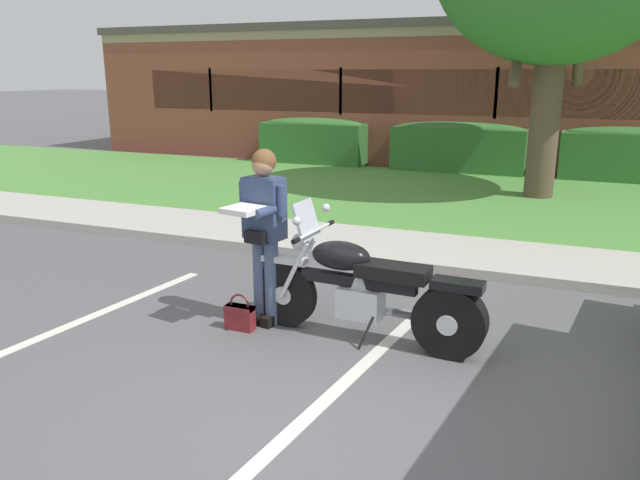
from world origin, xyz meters
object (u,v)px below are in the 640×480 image
(rider_person, at_px, (263,223))
(hedge_center_right, at_px, (632,154))
(handbag, at_px, (240,315))
(hedge_center_left, at_px, (458,146))
(motorcycle, at_px, (371,291))
(brick_building, at_px, (516,91))
(hedge_left, at_px, (314,140))

(rider_person, xyz_separation_m, hedge_center_right, (3.86, 10.16, -0.36))
(handbag, height_order, hedge_center_left, hedge_center_left)
(motorcycle, distance_m, hedge_center_right, 10.55)
(motorcycle, height_order, rider_person, rider_person)
(rider_person, distance_m, brick_building, 15.60)
(motorcycle, xyz_separation_m, brick_building, (-0.27, 15.57, 1.35))
(motorcycle, distance_m, brick_building, 15.63)
(rider_person, bearing_deg, hedge_left, 110.32)
(rider_person, distance_m, hedge_center_left, 10.17)
(motorcycle, bearing_deg, handbag, -169.94)
(handbag, distance_m, hedge_center_left, 10.41)
(hedge_center_right, bearing_deg, rider_person, -110.80)
(motorcycle, height_order, hedge_center_right, motorcycle)
(hedge_center_left, xyz_separation_m, brick_building, (0.77, 5.39, 1.19))
(hedge_left, bearing_deg, brick_building, 49.64)
(motorcycle, height_order, hedge_center_left, motorcycle)
(rider_person, xyz_separation_m, hedge_center_left, (0.05, 10.16, -0.36))
(hedge_left, bearing_deg, hedge_center_right, 0.00)
(brick_building, bearing_deg, hedge_center_left, -98.12)
(motorcycle, relative_size, hedge_center_right, 0.75)
(handbag, bearing_deg, hedge_left, 109.16)
(motorcycle, xyz_separation_m, rider_person, (-1.08, 0.02, 0.52))
(hedge_center_left, bearing_deg, rider_person, -90.27)
(hedge_center_right, bearing_deg, hedge_center_left, 180.00)
(hedge_center_left, bearing_deg, hedge_center_right, -0.00)
(handbag, height_order, brick_building, brick_building)
(rider_person, relative_size, handbag, 4.74)
(hedge_left, xyz_separation_m, hedge_center_right, (7.63, 0.00, 0.00))
(motorcycle, bearing_deg, hedge_left, 115.46)
(hedge_left, bearing_deg, motorcycle, -64.54)
(hedge_center_right, xyz_separation_m, brick_building, (-3.04, 5.39, 1.19))
(motorcycle, xyz_separation_m, hedge_left, (-4.85, 10.18, 0.16))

